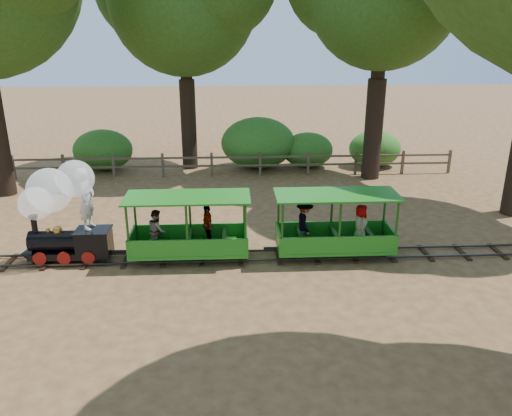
{
  "coord_description": "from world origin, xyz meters",
  "views": [
    {
      "loc": [
        -0.22,
        -12.02,
        5.66
      ],
      "look_at": [
        0.43,
        0.5,
        1.23
      ],
      "focal_mm": 35.0,
      "sensor_mm": 36.0,
      "label": 1
    }
  ],
  "objects_px": {
    "locomotive": "(60,205)",
    "carriage_rear": "(331,230)",
    "fence": "(236,162)",
    "carriage_front": "(186,234)"
  },
  "relations": [
    {
      "from": "locomotive",
      "to": "carriage_rear",
      "type": "height_order",
      "value": "locomotive"
    },
    {
      "from": "carriage_rear",
      "to": "fence",
      "type": "height_order",
      "value": "carriage_rear"
    },
    {
      "from": "carriage_rear",
      "to": "carriage_front",
      "type": "bearing_deg",
      "value": -180.0
    },
    {
      "from": "carriage_rear",
      "to": "fence",
      "type": "xyz_separation_m",
      "value": [
        -2.37,
        7.99,
        -0.18
      ]
    },
    {
      "from": "carriage_front",
      "to": "fence",
      "type": "relative_size",
      "value": 0.18
    },
    {
      "from": "carriage_front",
      "to": "fence",
      "type": "distance_m",
      "value": 8.11
    },
    {
      "from": "locomotive",
      "to": "carriage_front",
      "type": "bearing_deg",
      "value": -1.25
    },
    {
      "from": "locomotive",
      "to": "fence",
      "type": "bearing_deg",
      "value": 60.21
    },
    {
      "from": "locomotive",
      "to": "carriage_rear",
      "type": "bearing_deg",
      "value": -0.56
    },
    {
      "from": "fence",
      "to": "carriage_front",
      "type": "bearing_deg",
      "value": -100.0
    }
  ]
}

